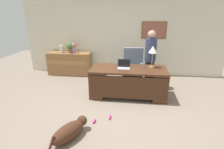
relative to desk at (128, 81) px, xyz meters
The scene contains 14 objects.
ground_plane 0.87m from the desk, 112.75° to the right, with size 12.00×12.00×0.00m, color gray.
back_wall 2.13m from the desk, 98.52° to the left, with size 7.00×0.16×2.70m.
desk is the anchor object (origin of this frame).
credenza 2.66m from the desk, 144.43° to the left, with size 1.53×0.50×0.81m.
armchair 0.89m from the desk, 83.02° to the left, with size 0.60×0.59×1.14m.
person_standing 1.03m from the desk, 49.54° to the left, with size 0.32×0.32×1.71m.
dog_lying 2.15m from the desk, 117.57° to the right, with size 0.60×0.83×0.30m.
laptop 0.43m from the desk, 161.02° to the left, with size 0.32×0.22×0.22m.
desk_lamp 1.03m from the desk, 18.45° to the left, with size 0.22×0.22×0.58m.
vase_with_flowers 2.58m from the desk, 141.93° to the left, with size 0.17×0.17×0.35m.
vase_empty 2.93m from the desk, 147.48° to the left, with size 0.12×0.12×0.25m, color silver.
potted_plant 2.68m from the desk, 143.62° to the left, with size 0.24×0.24×0.36m.
dog_toy_bone 1.26m from the desk, 106.76° to the right, with size 0.19×0.05×0.05m, color #D8338C.
dog_toy_plush 1.54m from the desk, 116.01° to the right, with size 0.16×0.05×0.05m, color #D8338C.
Camera 1 is at (0.41, -3.87, 2.24)m, focal length 29.26 mm.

